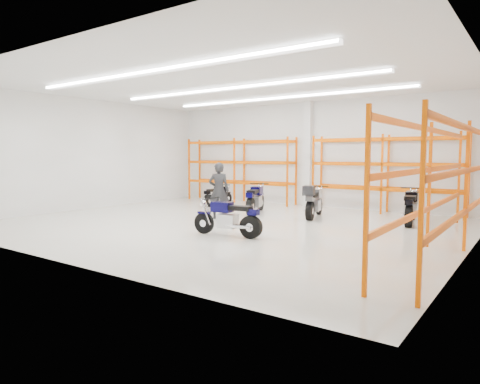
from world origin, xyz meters
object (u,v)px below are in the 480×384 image
Objects in this scene: standing_man at (219,191)px; structural_column at (308,154)px; motorcycle_back_b at (255,200)px; motorcycle_back_d at (411,208)px; motorcycle_main at (230,219)px; motorcycle_back_c at (313,202)px; motorcycle_back_a at (217,196)px.

structural_column reaches higher than standing_man.
motorcycle_back_b is 0.95× the size of motorcycle_back_d.
motorcycle_main is at bearing 103.04° from standing_man.
structural_column reaches higher than motorcycle_back_c.
structural_column is at bearing 79.57° from motorcycle_back_b.
motorcycle_back_b is at bearing -176.26° from motorcycle_back_c.
standing_man is (-0.30, -1.85, 0.46)m from motorcycle_back_b.
motorcycle_back_b is at bearing -21.26° from motorcycle_back_a.
standing_man reaches higher than motorcycle_main.
motorcycle_back_d is (3.51, 5.05, 0.05)m from motorcycle_main.
structural_column reaches higher than motorcycle_back_b.
motorcycle_back_c is (0.39, 4.42, 0.09)m from motorcycle_main.
motorcycle_main is 3.35m from standing_man.
motorcycle_main is 0.47× the size of structural_column.
motorcycle_main is 7.84m from structural_column.
motorcycle_back_a is at bearing 131.21° from motorcycle_main.
motorcycle_back_b reaches higher than motorcycle_main.
motorcycle_back_d is at bearing 8.17° from motorcycle_back_b.
motorcycle_main is 6.15m from motorcycle_back_d.
motorcycle_back_a is at bearing 158.74° from motorcycle_back_b.
motorcycle_back_c is 1.00× the size of motorcycle_back_d.
motorcycle_back_d is 6.37m from standing_man.
motorcycle_back_c is (2.36, 0.15, 0.05)m from motorcycle_back_b.
motorcycle_back_c is at bearing -10.00° from motorcycle_back_a.
standing_man is (-5.78, -2.64, 0.45)m from motorcycle_back_d.
structural_column reaches higher than motorcycle_back_d.
motorcycle_back_b reaches higher than motorcycle_back_a.
structural_column is at bearing 100.36° from motorcycle_main.
motorcycle_back_d reaches higher than motorcycle_main.
standing_man is at bearing -142.96° from motorcycle_back_c.
structural_column is at bearing 33.97° from motorcycle_back_a.
standing_man is at bearing -50.57° from motorcycle_back_a.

